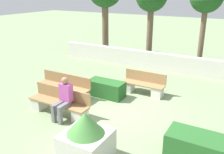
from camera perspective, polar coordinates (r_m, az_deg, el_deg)
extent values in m
plane|color=gray|center=(8.36, 0.75, -7.30)|extent=(60.00, 60.00, 0.00)
cube|color=beige|center=(12.39, 11.74, 3.39)|extent=(11.58, 0.30, 0.83)
cube|color=#937047|center=(8.02, -12.24, -5.80)|extent=(2.14, 0.44, 0.05)
cube|color=#937047|center=(8.10, -11.22, -3.74)|extent=(2.14, 0.04, 0.40)
cube|color=beige|center=(8.66, -16.33, -5.77)|extent=(0.36, 0.40, 0.37)
cube|color=beige|center=(7.63, -7.33, -8.68)|extent=(0.36, 0.40, 0.37)
cube|color=#937047|center=(9.41, 7.04, -1.63)|extent=(1.64, 0.44, 0.05)
cube|color=#937047|center=(9.54, 7.67, 0.09)|extent=(1.64, 0.04, 0.40)
cube|color=beige|center=(9.71, 3.80, -2.19)|extent=(0.36, 0.40, 0.37)
cube|color=beige|center=(9.30, 10.32, -3.49)|extent=(0.36, 0.40, 0.37)
cube|color=#937047|center=(9.28, -11.22, -2.19)|extent=(2.16, 0.44, 0.05)
cube|color=#937047|center=(9.37, -10.35, -0.44)|extent=(2.16, 0.04, 0.40)
cube|color=beige|center=(9.90, -14.88, -2.39)|extent=(0.36, 0.40, 0.37)
cube|color=beige|center=(8.86, -6.93, -4.50)|extent=(0.36, 0.40, 0.37)
cube|color=slate|center=(7.70, -12.03, -6.15)|extent=(0.14, 0.46, 0.13)
cube|color=slate|center=(7.58, -10.89, -6.50)|extent=(0.14, 0.46, 0.13)
cube|color=slate|center=(7.66, -13.17, -8.17)|extent=(0.11, 0.11, 0.55)
cube|color=slate|center=(7.51, -11.81, -8.64)|extent=(0.11, 0.11, 0.55)
cube|color=#B74C9E|center=(7.67, -10.46, -3.41)|extent=(0.38, 0.22, 0.54)
sphere|color=#936B4C|center=(7.52, -10.73, -0.79)|extent=(0.22, 0.22, 0.22)
cube|color=#235623|center=(9.20, -1.33, -2.68)|extent=(1.36, 0.62, 0.59)
cube|color=#286028|center=(6.28, 19.19, -15.07)|extent=(1.46, 0.75, 0.63)
cube|color=beige|center=(5.94, -5.88, -15.57)|extent=(1.01, 1.01, 0.73)
cone|color=#47843D|center=(5.61, -6.09, -10.46)|extent=(0.87, 0.87, 0.50)
cylinder|color=brown|center=(15.12, -1.54, 11.19)|extent=(0.38, 0.38, 3.17)
cylinder|color=brown|center=(13.53, 8.60, 9.63)|extent=(0.32, 0.32, 3.00)
cylinder|color=brown|center=(12.91, 19.81, 8.32)|extent=(0.25, 0.25, 3.04)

